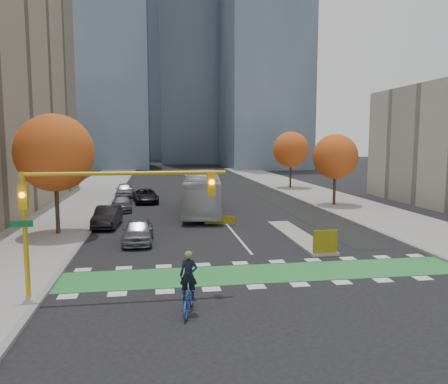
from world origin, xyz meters
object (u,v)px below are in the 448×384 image
object	(u,v)px
parked_car_a	(138,231)
parked_car_b	(107,217)
parked_car_e	(125,190)
tree_west	(55,153)
traffic_signal_west	(91,200)
parked_car_c	(122,204)
tree_east_far	(291,150)
parked_car_d	(146,196)
hazard_board	(325,242)
tree_east_near	(335,157)
bus	(202,193)
cyclist	(189,292)

from	to	relation	value
parked_car_a	parked_car_b	world-z (taller)	parked_car_a
parked_car_e	tree_west	bearing A→B (deg)	-99.81
parked_car_a	traffic_signal_west	bearing A→B (deg)	-97.68
parked_car_b	parked_car_c	world-z (taller)	parked_car_b
tree_east_far	parked_car_d	size ratio (longest dim) A/B	1.49
tree_east_far	parked_car_e	world-z (taller)	tree_east_far
parked_car_b	tree_west	bearing A→B (deg)	-136.31
tree_east_far	parked_car_c	size ratio (longest dim) A/B	1.67
tree_west	parked_car_c	size ratio (longest dim) A/B	1.80
hazard_board	tree_east_far	xyz separation A→B (m)	(8.50, 33.80, 4.44)
tree_east_near	tree_east_far	world-z (taller)	tree_east_far
bus	parked_car_a	distance (m)	12.09
cyclist	parked_car_d	bearing A→B (deg)	107.20
traffic_signal_west	parked_car_a	size ratio (longest dim) A/B	1.87
traffic_signal_west	parked_car_a	distance (m)	10.13
hazard_board	parked_car_e	xyz separation A→B (m)	(-13.00, 27.98, 0.01)
tree_west	hazard_board	bearing A→B (deg)	-25.99
parked_car_a	parked_car_e	distance (m)	23.34
hazard_board	cyclist	distance (m)	10.79
tree_east_far	parked_car_d	distance (m)	22.33
tree_east_far	cyclist	size ratio (longest dim) A/B	3.22
parked_car_a	tree_east_far	bearing A→B (deg)	57.69
tree_east_far	bus	xyz separation A→B (m)	(-13.81, -18.16, -3.43)
cyclist	parked_car_b	distance (m)	18.06
cyclist	parked_car_c	xyz separation A→B (m)	(-4.39, 25.05, -0.13)
tree_west	cyclist	world-z (taller)	tree_west
hazard_board	parked_car_d	size ratio (longest dim) A/B	0.27
parked_car_e	cyclist	bearing A→B (deg)	-83.48
hazard_board	tree_west	bearing A→B (deg)	154.01
tree_west	parked_car_b	world-z (taller)	tree_west
tree_east_far	parked_car_b	xyz separation A→B (m)	(-21.50, -23.48, -4.47)
hazard_board	parked_car_c	bearing A→B (deg)	124.91
hazard_board	tree_west	xyz separation A→B (m)	(-16.00, 7.80, 4.82)
tree_east_far	tree_west	bearing A→B (deg)	-133.30
cyclist	hazard_board	bearing A→B (deg)	53.69
tree_west	parked_car_c	bearing A→B (deg)	71.25
parked_car_d	hazard_board	bearing A→B (deg)	-72.20
traffic_signal_west	bus	bearing A→B (deg)	71.98
tree_west	parked_car_b	xyz separation A→B (m)	(3.00, 2.52, -4.84)
hazard_board	parked_car_a	bearing A→B (deg)	155.57
tree_east_far	parked_car_c	world-z (taller)	tree_east_far
traffic_signal_west	parked_car_d	size ratio (longest dim) A/B	1.66
tree_east_far	bus	size ratio (longest dim) A/B	0.59
bus	cyclist	bearing A→B (deg)	-90.63
tree_west	tree_east_far	world-z (taller)	tree_west
tree_east_far	hazard_board	bearing A→B (deg)	-104.12
tree_west	tree_east_near	distance (m)	26.01
tree_west	traffic_signal_west	bearing A→B (deg)	-71.98
tree_west	traffic_signal_west	world-z (taller)	tree_west
parked_car_c	parked_car_d	bearing A→B (deg)	63.97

